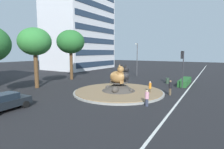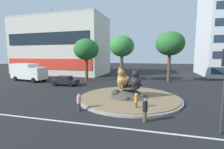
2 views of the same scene
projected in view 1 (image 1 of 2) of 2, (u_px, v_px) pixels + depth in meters
ground_plane at (118, 93)px, 22.58m from camera, size 160.00×160.00×0.00m
lane_centreline at (179, 100)px, 18.97m from camera, size 112.00×0.20×0.01m
roundabout_island at (118, 90)px, 22.52m from camera, size 11.15×11.15×1.35m
cat_statue_tabby at (118, 76)px, 21.57m from camera, size 1.76×2.29×2.28m
cat_statue_black at (123, 75)px, 22.77m from camera, size 1.35×2.11×2.14m
traffic_light_mast at (182, 63)px, 24.58m from camera, size 0.34×0.46×5.17m
office_tower at (79, 25)px, 54.00m from camera, size 19.46×13.87×26.07m
clipped_hedge_strip at (185, 82)px, 28.10m from camera, size 5.93×1.20×0.90m
broadleaf_tree_behind_island at (35, 42)px, 24.86m from camera, size 4.47×4.47×8.38m
second_tree_near_tower at (71, 42)px, 32.59m from camera, size 4.96×4.96×8.97m
streetlight_arm at (137, 57)px, 37.06m from camera, size 1.83×0.55×6.81m
pedestrian_orange_shirt at (150, 87)px, 21.57m from camera, size 0.31×0.31×1.57m
pedestrian_black_shirt at (170, 87)px, 21.21m from camera, size 0.37×0.37×1.74m
pedestrian_pink_shirt at (147, 98)px, 16.86m from camera, size 0.38×0.38×1.54m
sedan_on_far_lane at (4, 102)px, 15.54m from camera, size 4.17×2.01×1.52m
litter_bin at (167, 81)px, 29.01m from camera, size 0.56×0.56×0.90m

